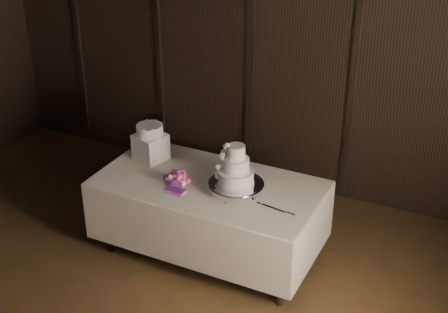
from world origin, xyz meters
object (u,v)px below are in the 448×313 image
at_px(cake_stand, 236,188).
at_px(small_cake, 150,130).
at_px(box_pedestal, 151,147).
at_px(display_table, 209,215).
at_px(bouquet, 177,179).
at_px(wedding_cake, 233,169).

xyz_separation_m(cake_stand, small_cake, (-0.97, 0.22, 0.25)).
distance_m(box_pedestal, small_cake, 0.17).
height_order(display_table, small_cake, small_cake).
distance_m(cake_stand, small_cake, 1.03).
bearing_deg(cake_stand, box_pedestal, 167.40).
bearing_deg(cake_stand, bouquet, -168.36).
relative_size(bouquet, box_pedestal, 1.48).
bearing_deg(display_table, cake_stand, -9.47).
relative_size(display_table, bouquet, 5.21).
relative_size(cake_stand, small_cake, 1.96).
relative_size(cake_stand, box_pedestal, 1.86).
bearing_deg(bouquet, small_cake, 144.84).
relative_size(display_table, small_cake, 8.12).
xyz_separation_m(cake_stand, box_pedestal, (-0.97, 0.22, 0.08)).
xyz_separation_m(display_table, cake_stand, (0.29, -0.05, 0.39)).
distance_m(display_table, box_pedestal, 0.85).
height_order(display_table, bouquet, bouquet).
relative_size(display_table, wedding_cake, 5.62).
distance_m(wedding_cake, box_pedestal, 0.98).
xyz_separation_m(bouquet, small_cake, (-0.46, 0.32, 0.24)).
relative_size(wedding_cake, small_cake, 1.45).
distance_m(bouquet, small_cake, 0.61).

